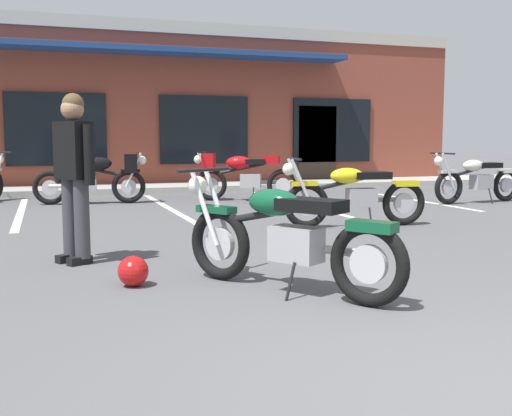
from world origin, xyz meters
name	(u,v)px	position (x,y,z in m)	size (l,w,h in m)	color
ground_plane	(249,253)	(0.00, 3.96, 0.00)	(80.00, 80.00, 0.00)	#515154
sidewalk_kerb	(138,188)	(0.00, 12.29, 0.07)	(22.00, 1.80, 0.14)	#A8A59E
brick_storefront_building	(118,110)	(0.00, 16.08, 2.05)	(17.78, 7.15, 4.09)	brown
painted_stall_lines	(167,207)	(0.00, 8.69, 0.00)	(10.03, 4.80, 0.01)	silver
motorcycle_foreground_classic	(286,235)	(-0.24, 2.28, 0.46)	(1.40, 1.84, 0.98)	black
motorcycle_black_cruiser	(96,176)	(-1.16, 9.71, 0.53)	(2.10, 0.72, 0.98)	black
motorcycle_silver_naked	(241,174)	(1.61, 9.35, 0.53)	(1.95, 1.19, 0.98)	black
motorcycle_blue_standard	(355,194)	(2.03, 5.39, 0.46)	(2.11, 0.71, 0.98)	black
motorcycle_green_cafe_racer	(477,179)	(5.80, 7.52, 0.46)	(2.11, 0.66, 0.98)	black
person_in_black_shirt	(74,168)	(-1.79, 4.03, 0.95)	(0.41, 0.56, 1.68)	black
helmet_on_pavement	(133,271)	(-1.39, 2.85, 0.13)	(0.26, 0.26, 0.26)	#B71414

